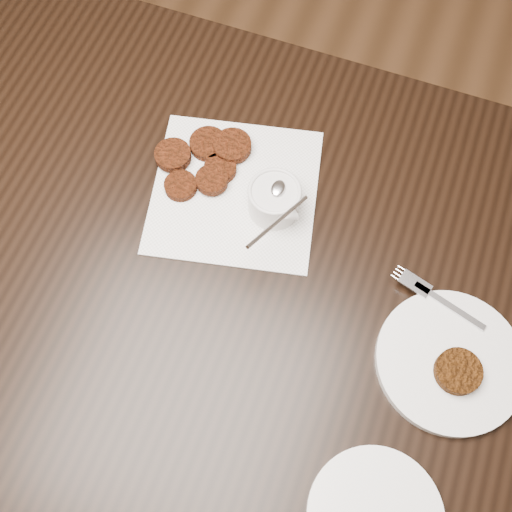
{
  "coord_description": "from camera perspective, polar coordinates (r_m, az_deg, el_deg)",
  "views": [
    {
      "loc": [
        0.34,
        -0.19,
        1.66
      ],
      "look_at": [
        0.21,
        0.17,
        0.8
      ],
      "focal_mm": 43.02,
      "sensor_mm": 36.0,
      "label": 1
    }
  ],
  "objects": [
    {
      "name": "napkin",
      "position": [
        1.05,
        -1.99,
        6.05
      ],
      "size": [
        0.33,
        0.33,
        0.0
      ],
      "primitive_type": "cube",
      "rotation": [
        0.0,
        0.0,
        0.22
      ],
      "color": "white",
      "rests_on": "table"
    },
    {
      "name": "table",
      "position": [
        1.36,
        -7.08,
        -5.61
      ],
      "size": [
        1.5,
        0.96,
        0.75
      ],
      "primitive_type": "cube",
      "color": "black",
      "rests_on": "floor"
    },
    {
      "name": "plate_with_patty",
      "position": [
        0.97,
        17.69,
        -9.2
      ],
      "size": [
        0.28,
        0.28,
        0.03
      ],
      "primitive_type": null,
      "rotation": [
        0.0,
        0.0,
        -0.28
      ],
      "color": "white",
      "rests_on": "table"
    },
    {
      "name": "sauce_ramekin",
      "position": [
        0.98,
        1.75,
        6.15
      ],
      "size": [
        0.14,
        0.14,
        0.12
      ],
      "primitive_type": null,
      "rotation": [
        0.0,
        0.0,
        -0.28
      ],
      "color": "silver",
      "rests_on": "napkin"
    },
    {
      "name": "patty_cluster",
      "position": [
        1.07,
        -4.8,
        8.57
      ],
      "size": [
        0.28,
        0.28,
        0.02
      ],
      "primitive_type": null,
      "rotation": [
        0.0,
        0.0,
        -0.39
      ],
      "color": "#5F210C",
      "rests_on": "napkin"
    },
    {
      "name": "floor",
      "position": [
        1.71,
        -8.73,
        -13.43
      ],
      "size": [
        4.0,
        4.0,
        0.0
      ],
      "primitive_type": "plane",
      "color": "brown",
      "rests_on": "ground"
    }
  ]
}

